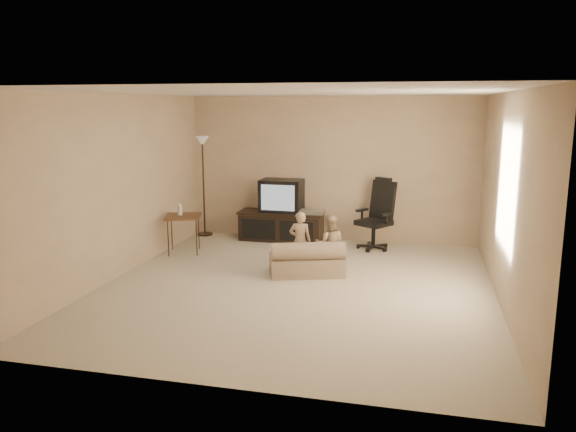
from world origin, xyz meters
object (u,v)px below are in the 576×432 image
(tv_stand, at_px, (282,215))
(child_sofa, at_px, (307,261))
(toddler_right, at_px, (330,244))
(floor_lamp, at_px, (203,164))
(office_chair, at_px, (377,224))
(side_table, at_px, (183,217))
(toddler_left, at_px, (300,241))

(tv_stand, bearing_deg, child_sofa, -65.31)
(child_sofa, distance_m, toddler_right, 0.40)
(floor_lamp, bearing_deg, office_chair, -4.98)
(side_table, relative_size, floor_lamp, 0.46)
(tv_stand, height_order, toddler_left, tv_stand)
(tv_stand, bearing_deg, floor_lamp, 178.67)
(office_chair, xyz_separation_m, child_sofa, (-0.81, -1.72, -0.22))
(child_sofa, bearing_deg, side_table, 142.73)
(side_table, relative_size, toddler_right, 0.99)
(tv_stand, height_order, child_sofa, tv_stand)
(tv_stand, relative_size, toddler_right, 1.80)
(tv_stand, xyz_separation_m, child_sofa, (0.85, -1.94, -0.24))
(child_sofa, bearing_deg, office_chair, 46.15)
(side_table, height_order, toddler_right, toddler_right)
(floor_lamp, bearing_deg, toddler_left, -39.11)
(toddler_left, bearing_deg, office_chair, -131.72)
(tv_stand, relative_size, toddler_left, 1.76)
(child_sofa, bearing_deg, floor_lamp, 120.78)
(office_chair, distance_m, toddler_right, 1.64)
(office_chair, bearing_deg, floor_lamp, -151.28)
(toddler_left, height_order, toddler_right, toddler_left)
(toddler_left, bearing_deg, toddler_right, 163.34)
(toddler_left, bearing_deg, tv_stand, -76.54)
(office_chair, bearing_deg, toddler_right, -75.06)
(tv_stand, bearing_deg, toddler_right, -56.30)
(tv_stand, bearing_deg, office_chair, -6.42)
(side_table, bearing_deg, toddler_right, -12.98)
(floor_lamp, height_order, toddler_right, floor_lamp)
(child_sofa, bearing_deg, toddler_right, 12.04)
(tv_stand, distance_m, floor_lamp, 1.71)
(tv_stand, distance_m, side_table, 1.80)
(side_table, bearing_deg, toddler_left, -14.07)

